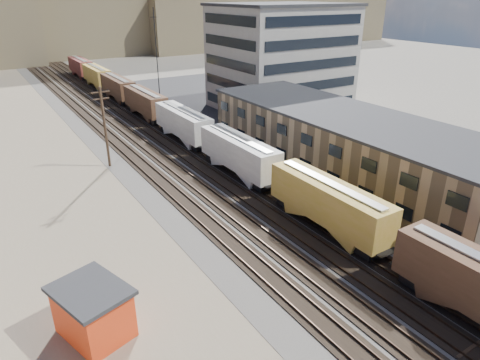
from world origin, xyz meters
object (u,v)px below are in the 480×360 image
maintenance_shed (93,311)px  freight_train (163,111)px  utility_pole_north (105,126)px  parked_car_blue (265,99)px

maintenance_shed → freight_train: bearing=61.6°
freight_train → utility_pole_north: utility_pole_north is taller
utility_pole_north → maintenance_shed: utility_pole_north is taller
utility_pole_north → maintenance_shed: bearing=-108.3°
freight_train → parked_car_blue: size_ratio=19.64×
parked_car_blue → freight_train: bearing=156.3°
freight_train → utility_pole_north: (-12.30, -11.72, 2.50)m
freight_train → utility_pole_north: size_ratio=11.97×
freight_train → parked_car_blue: bearing=11.5°
maintenance_shed → parked_car_blue: bearing=44.8°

